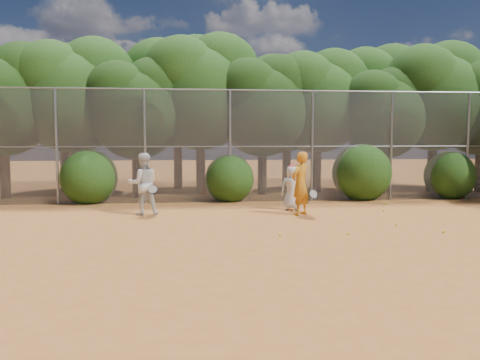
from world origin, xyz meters
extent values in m
plane|color=#A85D26|center=(0.00, 0.00, 0.00)|extent=(80.00, 80.00, 0.00)
cylinder|color=gray|center=(-7.00, 6.00, 2.00)|extent=(0.09, 0.09, 4.00)
cylinder|color=gray|center=(-4.00, 6.00, 2.00)|extent=(0.09, 0.09, 4.00)
cylinder|color=gray|center=(-1.00, 6.00, 2.00)|extent=(0.09, 0.09, 4.00)
cylinder|color=gray|center=(2.00, 6.00, 2.00)|extent=(0.09, 0.09, 4.00)
cylinder|color=gray|center=(5.00, 6.00, 2.00)|extent=(0.09, 0.09, 4.00)
cylinder|color=gray|center=(8.00, 6.00, 2.00)|extent=(0.09, 0.09, 4.00)
cylinder|color=gray|center=(0.00, 6.00, 4.00)|extent=(20.00, 0.05, 0.05)
cylinder|color=gray|center=(0.00, 6.00, 2.00)|extent=(20.00, 0.04, 0.04)
cube|color=slate|center=(0.00, 6.00, 2.00)|extent=(20.00, 0.02, 4.00)
cylinder|color=black|center=(-9.50, 8.00, 1.19)|extent=(0.38, 0.38, 2.38)
sphere|color=black|center=(-9.50, 8.00, 3.52)|extent=(3.81, 3.81, 3.81)
sphere|color=black|center=(-8.74, 8.38, 4.47)|extent=(3.05, 3.05, 3.05)
cylinder|color=black|center=(-7.00, 8.50, 1.26)|extent=(0.38, 0.38, 2.52)
sphere|color=#1C3F0F|center=(-7.00, 8.50, 3.73)|extent=(4.03, 4.03, 4.03)
sphere|color=#1C3F0F|center=(-6.19, 8.90, 4.74)|extent=(3.23, 3.23, 3.23)
sphere|color=#1C3F0F|center=(-7.71, 8.20, 4.54)|extent=(3.02, 3.02, 3.02)
cylinder|color=black|center=(-4.50, 7.80, 1.08)|extent=(0.36, 0.36, 2.17)
sphere|color=black|center=(-4.50, 7.80, 3.21)|extent=(3.47, 3.47, 3.47)
sphere|color=black|center=(-3.81, 8.15, 4.08)|extent=(2.78, 2.78, 2.78)
sphere|color=black|center=(-5.11, 7.54, 3.91)|extent=(2.60, 2.60, 2.60)
cylinder|color=black|center=(-2.00, 8.80, 1.33)|extent=(0.39, 0.39, 2.66)
sphere|color=#1C3F0F|center=(-2.00, 8.80, 3.94)|extent=(4.26, 4.26, 4.26)
sphere|color=#1C3F0F|center=(-1.15, 9.23, 5.00)|extent=(3.40, 3.40, 3.40)
sphere|color=#1C3F0F|center=(-2.74, 8.48, 4.79)|extent=(3.19, 3.19, 3.19)
cylinder|color=black|center=(0.50, 8.20, 1.14)|extent=(0.37, 0.37, 2.27)
sphere|color=black|center=(0.50, 8.20, 3.37)|extent=(3.64, 3.64, 3.64)
sphere|color=black|center=(1.23, 8.56, 4.28)|extent=(2.91, 2.91, 2.91)
sphere|color=black|center=(-0.14, 7.93, 4.10)|extent=(2.73, 2.73, 2.73)
cylinder|color=black|center=(3.00, 9.00, 1.22)|extent=(0.38, 0.38, 2.45)
sphere|color=#1C3F0F|center=(3.00, 9.00, 3.63)|extent=(3.92, 3.92, 3.92)
sphere|color=#1C3F0F|center=(3.78, 9.39, 4.61)|extent=(3.14, 3.14, 3.14)
sphere|color=#1C3F0F|center=(2.31, 8.71, 4.41)|extent=(2.94, 2.94, 2.94)
cylinder|color=black|center=(5.50, 8.00, 1.05)|extent=(0.36, 0.36, 2.10)
sphere|color=black|center=(5.50, 8.00, 3.11)|extent=(3.36, 3.36, 3.36)
sphere|color=black|center=(6.17, 8.34, 3.95)|extent=(2.69, 2.69, 2.69)
sphere|color=black|center=(4.91, 7.75, 3.78)|extent=(2.52, 2.52, 2.52)
cylinder|color=black|center=(8.00, 8.60, 1.29)|extent=(0.39, 0.39, 2.59)
sphere|color=#1C3F0F|center=(8.00, 8.60, 3.83)|extent=(4.14, 4.14, 4.14)
sphere|color=#1C3F0F|center=(8.83, 9.01, 4.87)|extent=(3.32, 3.32, 3.32)
sphere|color=#1C3F0F|center=(7.27, 8.29, 4.66)|extent=(3.11, 3.11, 3.11)
cylinder|color=black|center=(10.00, 8.30, 1.15)|extent=(0.37, 0.37, 2.31)
sphere|color=black|center=(9.35, 8.02, 4.16)|extent=(2.77, 2.77, 2.77)
cylinder|color=black|center=(-8.00, 10.80, 1.31)|extent=(0.39, 0.39, 2.62)
sphere|color=#1C3F0F|center=(-8.00, 10.80, 3.88)|extent=(4.20, 4.20, 4.20)
sphere|color=#1C3F0F|center=(-7.16, 11.22, 4.94)|extent=(3.36, 3.36, 3.36)
sphere|color=#1C3F0F|center=(-8.73, 10.49, 4.72)|extent=(3.15, 3.15, 3.15)
cylinder|color=black|center=(-3.00, 11.00, 1.40)|extent=(0.40, 0.40, 2.80)
sphere|color=#1C3F0F|center=(-3.00, 11.00, 4.14)|extent=(4.48, 4.48, 4.48)
sphere|color=#1C3F0F|center=(-2.10, 11.45, 5.26)|extent=(3.58, 3.58, 3.58)
sphere|color=#1C3F0F|center=(-3.78, 10.66, 5.04)|extent=(3.36, 3.36, 3.36)
cylinder|color=black|center=(2.00, 10.60, 1.26)|extent=(0.38, 0.38, 2.52)
sphere|color=#1C3F0F|center=(2.00, 10.60, 3.73)|extent=(4.03, 4.03, 4.03)
sphere|color=#1C3F0F|center=(2.81, 11.00, 4.74)|extent=(3.23, 3.23, 3.23)
sphere|color=#1C3F0F|center=(1.29, 10.30, 4.54)|extent=(3.02, 3.02, 3.02)
cylinder|color=black|center=(6.50, 11.20, 1.36)|extent=(0.40, 0.40, 2.73)
sphere|color=#1C3F0F|center=(6.50, 11.20, 4.04)|extent=(4.37, 4.37, 4.37)
sphere|color=#1C3F0F|center=(7.37, 11.64, 5.13)|extent=(3.49, 3.49, 3.49)
sphere|color=#1C3F0F|center=(5.74, 10.87, 4.91)|extent=(3.28, 3.28, 3.28)
sphere|color=#1C3F0F|center=(-6.00, 6.30, 1.00)|extent=(2.00, 2.00, 2.00)
sphere|color=#1C3F0F|center=(-1.00, 6.30, 0.90)|extent=(1.80, 1.80, 1.80)
sphere|color=#1C3F0F|center=(4.00, 6.30, 1.10)|extent=(2.20, 2.20, 2.20)
sphere|color=#1C3F0F|center=(7.50, 6.30, 0.95)|extent=(1.90, 1.90, 1.90)
imported|color=orange|center=(0.84, 2.89, 0.95)|extent=(0.81, 0.80, 1.89)
torus|color=black|center=(1.19, 2.69, 0.65)|extent=(0.33, 0.22, 0.30)
cylinder|color=black|center=(1.12, 2.88, 0.58)|extent=(0.13, 0.27, 0.12)
imported|color=silver|center=(0.80, 3.86, 0.71)|extent=(0.80, 0.64, 1.43)
ellipsoid|color=red|center=(0.80, 3.86, 1.39)|extent=(0.22, 0.22, 0.13)
sphere|color=yellow|center=(1.10, 3.66, 0.85)|extent=(0.07, 0.07, 0.07)
imported|color=silver|center=(-3.81, 3.42, 0.93)|extent=(1.03, 0.88, 1.85)
torus|color=black|center=(-3.51, 3.12, 0.80)|extent=(0.31, 0.17, 0.28)
cylinder|color=black|center=(-3.52, 3.31, 0.69)|extent=(0.04, 0.26, 0.17)
sphere|color=yellow|center=(2.91, 0.83, 0.03)|extent=(0.07, 0.07, 0.07)
sphere|color=yellow|center=(3.60, 3.26, 0.03)|extent=(0.07, 0.07, 0.07)
sphere|color=yellow|center=(1.33, -0.09, 0.03)|extent=(0.07, 0.07, 0.07)
sphere|color=yellow|center=(3.68, -0.12, 0.03)|extent=(0.07, 0.07, 0.07)
sphere|color=yellow|center=(-0.32, -0.07, 0.03)|extent=(0.07, 0.07, 0.07)
sphere|color=yellow|center=(4.35, 4.77, 0.03)|extent=(0.07, 0.07, 0.07)
camera|label=1|loc=(-2.36, -10.69, 2.26)|focal=35.00mm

